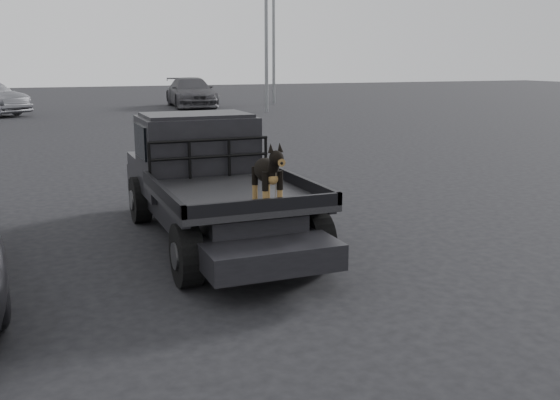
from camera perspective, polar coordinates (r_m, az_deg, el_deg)
name	(u,v)px	position (r m, az deg, el deg)	size (l,w,h in m)	color
ground	(208,309)	(6.82, -6.58, -9.90)	(120.00, 120.00, 0.00)	black
flatbed_ute	(215,210)	(9.17, -6.00, -0.95)	(2.00, 5.40, 0.92)	black
ute_cab	(197,141)	(9.91, -7.64, 5.33)	(1.72, 1.30, 0.88)	black
headache_rack	(210,159)	(9.21, -6.45, 3.77)	(1.80, 0.08, 0.55)	black
dog	(267,176)	(7.28, -1.20, 2.25)	(0.32, 0.60, 0.74)	black
distant_car_b	(191,92)	(36.10, -8.14, 9.71)	(2.29, 5.64, 1.64)	#424145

